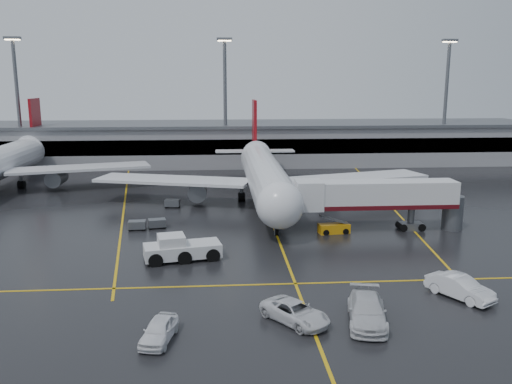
{
  "coord_description": "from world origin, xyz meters",
  "views": [
    {
      "loc": [
        -6.51,
        -65.23,
        17.23
      ],
      "look_at": [
        -2.0,
        -2.0,
        4.0
      ],
      "focal_mm": 37.4,
      "sensor_mm": 36.0,
      "label": 1
    }
  ],
  "objects": [
    {
      "name": "apron_line_stop",
      "position": [
        0.0,
        -22.0,
        0.01
      ],
      "size": [
        60.0,
        0.25,
        0.02
      ],
      "primitive_type": "cube",
      "color": "gold",
      "rests_on": "ground"
    },
    {
      "name": "apron_line_left",
      "position": [
        -20.0,
        10.0,
        0.01
      ],
      "size": [
        9.99,
        69.35,
        0.02
      ],
      "primitive_type": "cube",
      "rotation": [
        0.0,
        0.0,
        0.14
      ],
      "color": "gold",
      "rests_on": "ground"
    },
    {
      "name": "jet_bridge",
      "position": [
        11.87,
        -6.0,
        3.93
      ],
      "size": [
        19.9,
        3.4,
        6.05
      ],
      "color": "silver",
      "rests_on": "ground"
    },
    {
      "name": "pushback_tractor",
      "position": [
        -10.37,
        -14.86,
        1.05
      ],
      "size": [
        7.86,
        4.51,
        2.65
      ],
      "color": "silver",
      "rests_on": "ground"
    },
    {
      "name": "light_mast_left",
      "position": [
        -45.0,
        42.0,
        14.47
      ],
      "size": [
        3.0,
        1.2,
        25.45
      ],
      "color": "#595B60",
      "rests_on": "ground"
    },
    {
      "name": "ground",
      "position": [
        0.0,
        0.0,
        0.0
      ],
      "size": [
        220.0,
        220.0,
        0.0
      ],
      "primitive_type": "plane",
      "color": "black",
      "rests_on": "ground"
    },
    {
      "name": "baggage_cart_b",
      "position": [
        -16.18,
        -3.75,
        0.63
      ],
      "size": [
        2.06,
        1.4,
        1.12
      ],
      "color": "#595B60",
      "rests_on": "ground"
    },
    {
      "name": "apron_line_right",
      "position": [
        18.0,
        10.0,
        0.01
      ],
      "size": [
        7.57,
        69.64,
        0.02
      ],
      "primitive_type": "cube",
      "rotation": [
        0.0,
        0.0,
        -0.1
      ],
      "color": "gold",
      "rests_on": "ground"
    },
    {
      "name": "terminal",
      "position": [
        0.0,
        47.93,
        4.32
      ],
      "size": [
        122.0,
        19.0,
        8.6
      ],
      "color": "gray",
      "rests_on": "ground"
    },
    {
      "name": "belt_loader",
      "position": [
        6.7,
        -6.65,
        0.55
      ],
      "size": [
        3.71,
        2.05,
        2.24
      ],
      "color": "orange",
      "rests_on": "ground"
    },
    {
      "name": "service_van_d",
      "position": [
        -10.68,
        -31.58,
        0.77
      ],
      "size": [
        2.69,
        4.78,
        1.53
      ],
      "primitive_type": "imported",
      "rotation": [
        0.0,
        0.0,
        -0.2
      ],
      "color": "white",
      "rests_on": "ground"
    },
    {
      "name": "service_van_c",
      "position": [
        12.81,
        -25.98,
        0.92
      ],
      "size": [
        4.55,
        5.79,
        1.84
      ],
      "primitive_type": "imported",
      "rotation": [
        0.0,
        0.0,
        0.54
      ],
      "color": "silver",
      "rests_on": "ground"
    },
    {
      "name": "apron_line_centre",
      "position": [
        0.0,
        0.0,
        0.01
      ],
      "size": [
        0.25,
        90.0,
        0.02
      ],
      "primitive_type": "cube",
      "color": "gold",
      "rests_on": "ground"
    },
    {
      "name": "service_van_b",
      "position": [
        4.08,
        -29.91,
        0.94
      ],
      "size": [
        3.88,
        6.88,
        1.88
      ],
      "primitive_type": "imported",
      "rotation": [
        0.0,
        0.0,
        -0.2
      ],
      "color": "silver",
      "rests_on": "ground"
    },
    {
      "name": "service_van_a",
      "position": [
        -1.09,
        -29.44,
        0.77
      ],
      "size": [
        5.39,
        5.94,
        1.54
      ],
      "primitive_type": "imported",
      "rotation": [
        0.0,
        0.0,
        0.65
      ],
      "color": "silver",
      "rests_on": "ground"
    },
    {
      "name": "main_airliner",
      "position": [
        0.0,
        9.7,
        4.21
      ],
      "size": [
        48.8,
        45.6,
        14.1
      ],
      "color": "silver",
      "rests_on": "ground"
    },
    {
      "name": "baggage_cart_c",
      "position": [
        -12.98,
        7.5,
        0.63
      ],
      "size": [
        2.13,
        1.51,
        1.12
      ],
      "color": "#595B60",
      "rests_on": "ground"
    },
    {
      "name": "light_mast_mid",
      "position": [
        -5.0,
        42.0,
        14.47
      ],
      "size": [
        3.0,
        1.2,
        25.45
      ],
      "color": "#595B60",
      "rests_on": "ground"
    },
    {
      "name": "baggage_cart_a",
      "position": [
        -13.92,
        -3.12,
        0.63
      ],
      "size": [
        2.22,
        1.68,
        1.12
      ],
      "color": "#595B60",
      "rests_on": "ground"
    },
    {
      "name": "light_mast_right",
      "position": [
        40.0,
        42.0,
        14.47
      ],
      "size": [
        3.0,
        1.2,
        25.45
      ],
      "color": "#595B60",
      "rests_on": "ground"
    }
  ]
}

